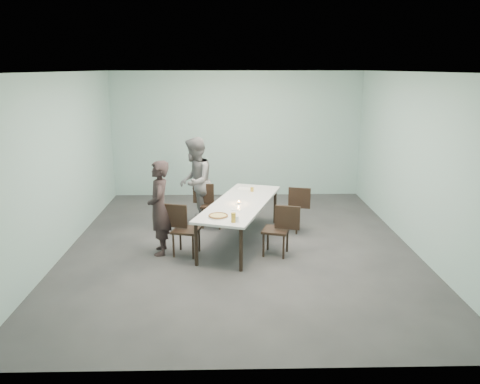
{
  "coord_description": "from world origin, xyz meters",
  "views": [
    {
      "loc": [
        -0.18,
        -7.76,
        3.07
      ],
      "look_at": [
        0.0,
        -0.01,
        1.0
      ],
      "focal_mm": 35.0,
      "sensor_mm": 36.0,
      "label": 1
    }
  ],
  "objects_px": {
    "chair_far_right": "(293,206)",
    "beer_glass": "(233,218)",
    "tealight": "(239,203)",
    "amber_tumbler": "(252,189)",
    "chair_far_left": "(209,202)",
    "diner_near": "(159,208)",
    "chair_near_left": "(181,226)",
    "diner_far": "(195,182)",
    "pizza": "(218,216)",
    "side_plate": "(236,209)",
    "water_tumbler": "(236,219)",
    "chair_near_right": "(281,227)",
    "table": "(240,205)"
  },
  "relations": [
    {
      "from": "chair_far_left",
      "to": "diner_far",
      "type": "height_order",
      "value": "diner_far"
    },
    {
      "from": "tealight",
      "to": "amber_tumbler",
      "type": "distance_m",
      "value": 0.9
    },
    {
      "from": "chair_far_left",
      "to": "pizza",
      "type": "xyz_separation_m",
      "value": [
        0.22,
        -1.74,
        0.27
      ]
    },
    {
      "from": "diner_near",
      "to": "pizza",
      "type": "relative_size",
      "value": 4.71
    },
    {
      "from": "chair_near_right",
      "to": "water_tumbler",
      "type": "xyz_separation_m",
      "value": [
        -0.75,
        -0.47,
        0.29
      ]
    },
    {
      "from": "chair_near_right",
      "to": "pizza",
      "type": "bearing_deg",
      "value": 29.38
    },
    {
      "from": "chair_near_left",
      "to": "diner_far",
      "type": "bearing_deg",
      "value": 99.19
    },
    {
      "from": "pizza",
      "to": "diner_far",
      "type": "bearing_deg",
      "value": 105.02
    },
    {
      "from": "water_tumbler",
      "to": "amber_tumbler",
      "type": "height_order",
      "value": "water_tumbler"
    },
    {
      "from": "diner_near",
      "to": "water_tumbler",
      "type": "height_order",
      "value": "diner_near"
    },
    {
      "from": "chair_near_right",
      "to": "diner_near",
      "type": "relative_size",
      "value": 0.54
    },
    {
      "from": "side_plate",
      "to": "amber_tumbler",
      "type": "height_order",
      "value": "amber_tumbler"
    },
    {
      "from": "side_plate",
      "to": "amber_tumbler",
      "type": "xyz_separation_m",
      "value": [
        0.33,
        1.2,
        0.04
      ]
    },
    {
      "from": "chair_far_left",
      "to": "diner_near",
      "type": "distance_m",
      "value": 1.61
    },
    {
      "from": "beer_glass",
      "to": "diner_far",
      "type": "bearing_deg",
      "value": 109.16
    },
    {
      "from": "diner_far",
      "to": "pizza",
      "type": "height_order",
      "value": "diner_far"
    },
    {
      "from": "side_plate",
      "to": "tealight",
      "type": "height_order",
      "value": "tealight"
    },
    {
      "from": "chair_near_left",
      "to": "beer_glass",
      "type": "bearing_deg",
      "value": -19.48
    },
    {
      "from": "table",
      "to": "side_plate",
      "type": "relative_size",
      "value": 15.28
    },
    {
      "from": "chair_near_right",
      "to": "side_plate",
      "type": "distance_m",
      "value": 0.8
    },
    {
      "from": "pizza",
      "to": "beer_glass",
      "type": "height_order",
      "value": "beer_glass"
    },
    {
      "from": "beer_glass",
      "to": "amber_tumbler",
      "type": "relative_size",
      "value": 1.88
    },
    {
      "from": "tealight",
      "to": "amber_tumbler",
      "type": "bearing_deg",
      "value": 72.25
    },
    {
      "from": "chair_near_left",
      "to": "table",
      "type": "bearing_deg",
      "value": 42.77
    },
    {
      "from": "chair_near_left",
      "to": "pizza",
      "type": "distance_m",
      "value": 0.75
    },
    {
      "from": "chair_near_left",
      "to": "diner_near",
      "type": "bearing_deg",
      "value": -175.12
    },
    {
      "from": "diner_near",
      "to": "amber_tumbler",
      "type": "xyz_separation_m",
      "value": [
        1.61,
        1.23,
        -0.01
      ]
    },
    {
      "from": "side_plate",
      "to": "chair_far_right",
      "type": "bearing_deg",
      "value": 42.38
    },
    {
      "from": "pizza",
      "to": "amber_tumbler",
      "type": "bearing_deg",
      "value": 68.74
    },
    {
      "from": "tealight",
      "to": "amber_tumbler",
      "type": "xyz_separation_m",
      "value": [
        0.27,
        0.86,
        0.02
      ]
    },
    {
      "from": "chair_near_left",
      "to": "amber_tumbler",
      "type": "distance_m",
      "value": 1.82
    },
    {
      "from": "beer_glass",
      "to": "tealight",
      "type": "distance_m",
      "value": 1.01
    },
    {
      "from": "chair_far_right",
      "to": "beer_glass",
      "type": "relative_size",
      "value": 5.8
    },
    {
      "from": "diner_near",
      "to": "beer_glass",
      "type": "xyz_separation_m",
      "value": [
        1.23,
        -0.63,
        0.02
      ]
    },
    {
      "from": "diner_near",
      "to": "diner_far",
      "type": "relative_size",
      "value": 0.91
    },
    {
      "from": "chair_near_left",
      "to": "water_tumbler",
      "type": "height_order",
      "value": "chair_near_left"
    },
    {
      "from": "amber_tumbler",
      "to": "diner_far",
      "type": "bearing_deg",
      "value": 166.37
    },
    {
      "from": "diner_far",
      "to": "tealight",
      "type": "height_order",
      "value": "diner_far"
    },
    {
      "from": "chair_far_left",
      "to": "beer_glass",
      "type": "relative_size",
      "value": 5.8
    },
    {
      "from": "chair_far_right",
      "to": "tealight",
      "type": "relative_size",
      "value": 15.54
    },
    {
      "from": "side_plate",
      "to": "diner_far",
      "type": "bearing_deg",
      "value": 118.37
    },
    {
      "from": "table",
      "to": "beer_glass",
      "type": "relative_size",
      "value": 18.34
    },
    {
      "from": "chair_far_left",
      "to": "side_plate",
      "type": "xyz_separation_m",
      "value": [
        0.52,
        -1.35,
        0.25
      ]
    },
    {
      "from": "amber_tumbler",
      "to": "chair_far_right",
      "type": "bearing_deg",
      "value": -13.16
    },
    {
      "from": "chair_near_right",
      "to": "beer_glass",
      "type": "distance_m",
      "value": 0.99
    },
    {
      "from": "pizza",
      "to": "side_plate",
      "type": "height_order",
      "value": "pizza"
    },
    {
      "from": "pizza",
      "to": "tealight",
      "type": "distance_m",
      "value": 0.81
    },
    {
      "from": "chair_far_left",
      "to": "amber_tumbler",
      "type": "bearing_deg",
      "value": 1.13
    },
    {
      "from": "side_plate",
      "to": "tealight",
      "type": "xyz_separation_m",
      "value": [
        0.05,
        0.34,
        0.02
      ]
    },
    {
      "from": "side_plate",
      "to": "beer_glass",
      "type": "distance_m",
      "value": 0.67
    }
  ]
}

